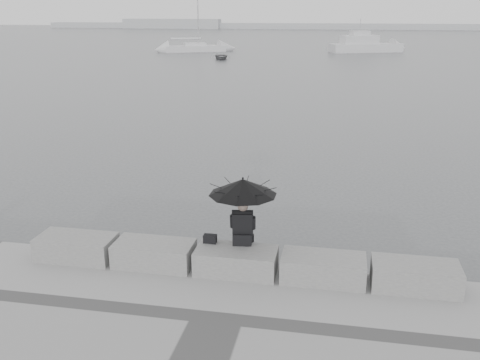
% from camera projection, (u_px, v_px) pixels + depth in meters
% --- Properties ---
extents(ground, '(360.00, 360.00, 0.00)m').
position_uv_depth(ground, '(240.00, 284.00, 11.20)').
color(ground, '#45484A').
rests_on(ground, ground).
extents(stone_block_far_left, '(1.60, 0.80, 0.50)m').
position_uv_depth(stone_block_far_left, '(77.00, 247.00, 11.15)').
color(stone_block_far_left, slate).
rests_on(stone_block_far_left, promenade).
extents(stone_block_left, '(1.60, 0.80, 0.50)m').
position_uv_depth(stone_block_left, '(154.00, 254.00, 10.85)').
color(stone_block_left, slate).
rests_on(stone_block_left, promenade).
extents(stone_block_centre, '(1.60, 0.80, 0.50)m').
position_uv_depth(stone_block_centre, '(236.00, 261.00, 10.55)').
color(stone_block_centre, slate).
rests_on(stone_block_centre, promenade).
extents(stone_block_right, '(1.60, 0.80, 0.50)m').
position_uv_depth(stone_block_right, '(323.00, 268.00, 10.24)').
color(stone_block_right, slate).
rests_on(stone_block_right, promenade).
extents(stone_block_far_right, '(1.60, 0.80, 0.50)m').
position_uv_depth(stone_block_far_right, '(415.00, 276.00, 9.94)').
color(stone_block_far_right, slate).
rests_on(stone_block_far_right, promenade).
extents(seated_person, '(1.36, 1.36, 1.39)m').
position_uv_depth(seated_person, '(243.00, 194.00, 10.45)').
color(seated_person, black).
rests_on(seated_person, stone_block_centre).
extents(bag, '(0.26, 0.15, 0.17)m').
position_uv_depth(bag, '(210.00, 239.00, 10.76)').
color(bag, black).
rests_on(bag, stone_block_centre).
extents(distant_landmass, '(180.00, 8.00, 2.80)m').
position_uv_depth(distant_landmass, '(311.00, 26.00, 156.97)').
color(distant_landmass, '#AEB0B3').
rests_on(distant_landmass, ground).
extents(sailboat_left, '(8.37, 5.79, 12.90)m').
position_uv_depth(sailboat_left, '(195.00, 48.00, 72.78)').
color(sailboat_left, silver).
rests_on(sailboat_left, ground).
extents(motor_cruiser, '(9.97, 6.14, 4.50)m').
position_uv_depth(motor_cruiser, '(366.00, 45.00, 72.09)').
color(motor_cruiser, silver).
rests_on(motor_cruiser, ground).
extents(dinghy, '(3.64, 2.32, 0.57)m').
position_uv_depth(dinghy, '(221.00, 57.00, 61.83)').
color(dinghy, slate).
rests_on(dinghy, ground).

